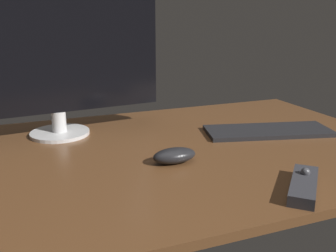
% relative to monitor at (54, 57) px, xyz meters
% --- Properties ---
extents(desk, '(1.40, 0.84, 0.02)m').
position_rel_monitor_xyz_m(desk, '(0.22, -0.24, -0.24)').
color(desk, brown).
rests_on(desk, ground).
extents(monitor, '(0.63, 0.18, 0.43)m').
position_rel_monitor_xyz_m(monitor, '(0.00, 0.00, 0.00)').
color(monitor, silver).
rests_on(monitor, desk).
extents(keyboard, '(0.40, 0.23, 0.01)m').
position_rel_monitor_xyz_m(keyboard, '(0.60, -0.21, -0.23)').
color(keyboard, black).
rests_on(keyboard, desk).
extents(computer_mouse, '(0.11, 0.06, 0.04)m').
position_rel_monitor_xyz_m(computer_mouse, '(0.24, -0.34, -0.22)').
color(computer_mouse, black).
rests_on(computer_mouse, desk).
extents(media_remote, '(0.16, 0.16, 0.04)m').
position_rel_monitor_xyz_m(media_remote, '(0.43, -0.57, -0.22)').
color(media_remote, '#2D2D33').
rests_on(media_remote, desk).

